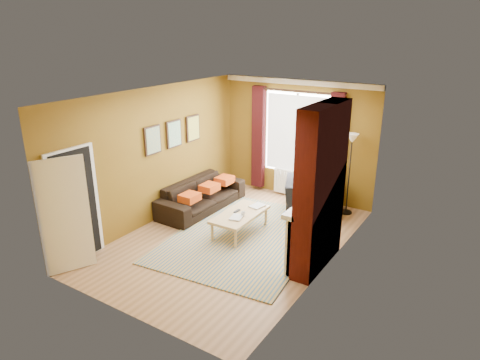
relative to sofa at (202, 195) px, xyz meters
The scene contains 12 objects.
ground 1.70m from the sofa, 31.38° to the right, with size 5.50×5.50×0.00m, color #8F6541.
room_walls 2.37m from the sofa, 15.85° to the right, with size 3.82×5.54×2.83m.
striped_rug 1.73m from the sofa, 22.46° to the right, with size 2.99×3.88×0.02m.
sofa is the anchor object (origin of this frame).
armchair 2.47m from the sofa, 26.88° to the left, with size 1.17×1.02×0.76m, color black.
coffee_table 1.51m from the sofa, 22.35° to the right, with size 0.68×1.33×0.44m.
wicker_stool 2.15m from the sofa, 41.95° to the left, with size 0.44×0.44×0.44m.
floor_lamp 3.41m from the sofa, 28.34° to the left, with size 0.27×0.27×1.80m.
book_a 1.59m from the sofa, 31.60° to the right, with size 0.22×0.30×0.03m, color #999999.
book_b 1.41m from the sofa, ahead, with size 0.23×0.31×0.02m, color #999999.
mug 1.66m from the sofa, 23.37° to the right, with size 0.09×0.09×0.08m, color #999999.
tv_remote 1.42m from the sofa, 22.83° to the right, with size 0.06×0.17×0.02m.
Camera 1 is at (4.12, -6.22, 3.88)m, focal length 32.00 mm.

